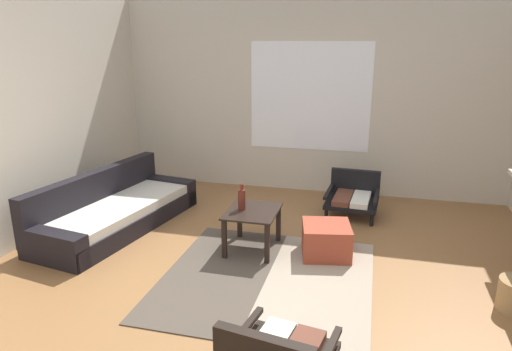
{
  "coord_description": "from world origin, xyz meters",
  "views": [
    {
      "loc": [
        0.85,
        -3.21,
        2.06
      ],
      "look_at": [
        -0.18,
        0.81,
        0.83
      ],
      "focal_mm": 32.29,
      "sensor_mm": 36.0,
      "label": 1
    }
  ],
  "objects_px": {
    "ottoman_orange": "(326,240)",
    "glass_bottle": "(242,199)",
    "coffee_table": "(252,218)",
    "couch": "(115,211)",
    "armchair_by_window": "(353,195)"
  },
  "relations": [
    {
      "from": "coffee_table",
      "to": "ottoman_orange",
      "type": "height_order",
      "value": "coffee_table"
    },
    {
      "from": "ottoman_orange",
      "to": "armchair_by_window",
      "type": "bearing_deg",
      "value": 81.29
    },
    {
      "from": "armchair_by_window",
      "to": "ottoman_orange",
      "type": "distance_m",
      "value": 1.25
    },
    {
      "from": "couch",
      "to": "ottoman_orange",
      "type": "distance_m",
      "value": 2.4
    },
    {
      "from": "armchair_by_window",
      "to": "glass_bottle",
      "type": "relative_size",
      "value": 2.48
    },
    {
      "from": "coffee_table",
      "to": "ottoman_orange",
      "type": "bearing_deg",
      "value": 4.05
    },
    {
      "from": "coffee_table",
      "to": "armchair_by_window",
      "type": "height_order",
      "value": "armchair_by_window"
    },
    {
      "from": "coffee_table",
      "to": "glass_bottle",
      "type": "distance_m",
      "value": 0.23
    },
    {
      "from": "ottoman_orange",
      "to": "glass_bottle",
      "type": "relative_size",
      "value": 1.73
    },
    {
      "from": "glass_bottle",
      "to": "ottoman_orange",
      "type": "bearing_deg",
      "value": 3.58
    },
    {
      "from": "coffee_table",
      "to": "glass_bottle",
      "type": "relative_size",
      "value": 2.28
    },
    {
      "from": "couch",
      "to": "glass_bottle",
      "type": "relative_size",
      "value": 8.19
    },
    {
      "from": "coffee_table",
      "to": "glass_bottle",
      "type": "height_order",
      "value": "glass_bottle"
    },
    {
      "from": "ottoman_orange",
      "to": "glass_bottle",
      "type": "height_order",
      "value": "glass_bottle"
    },
    {
      "from": "couch",
      "to": "coffee_table",
      "type": "xyz_separation_m",
      "value": [
        1.66,
        -0.18,
        0.14
      ]
    }
  ]
}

